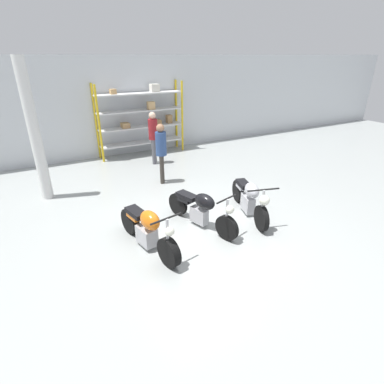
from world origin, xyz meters
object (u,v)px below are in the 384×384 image
Objects in this scene: motorcycle_black at (201,209)px; person_browsing at (153,134)px; shelving_rack at (142,117)px; motorcycle_silver at (250,198)px; person_near_rack at (161,149)px; motorcycle_orange at (148,229)px.

motorcycle_black is 4.72m from person_browsing.
shelving_rack reaches higher than motorcycle_black.
shelving_rack is at bearing 156.28° from motorcycle_black.
motorcycle_silver is 4.79m from person_browsing.
motorcycle_black is 1.14× the size of person_near_rack.
person_browsing reaches higher than motorcycle_black.
person_browsing is 1.85m from person_near_rack.
motorcycle_orange is 5.32m from person_browsing.
person_near_rack reaches higher than motorcycle_orange.
motorcycle_silver is at bearing 70.30° from motorcycle_black.
person_near_rack is (0.25, 2.83, 0.62)m from motorcycle_black.
motorcycle_orange is 1.12× the size of person_browsing.
shelving_rack reaches higher than person_browsing.
person_browsing is at bearing 155.19° from motorcycle_black.
shelving_rack is 1.63× the size of motorcycle_orange.
motorcycle_black is at bearing -77.54° from motorcycle_silver.
person_browsing reaches higher than motorcycle_silver.
shelving_rack is 1.35m from person_browsing.
shelving_rack is 6.11m from motorcycle_silver.
person_browsing is at bearing -156.73° from motorcycle_silver.
motorcycle_silver is (0.52, -6.01, -0.98)m from shelving_rack.
person_near_rack is at bearing -144.13° from motorcycle_silver.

